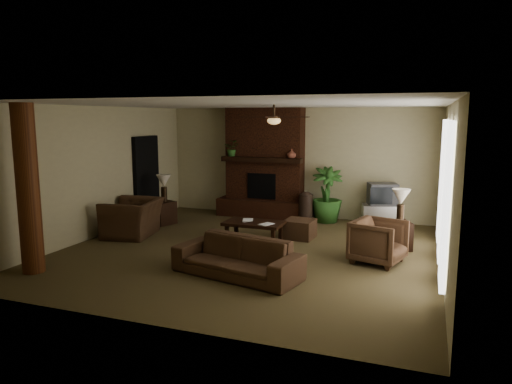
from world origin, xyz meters
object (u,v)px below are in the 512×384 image
at_px(armchair_left, 133,212).
at_px(side_table_right, 396,235).
at_px(log_column, 28,189).
at_px(lamp_left, 164,183).
at_px(coffee_table, 254,224).
at_px(tv_stand, 380,215).
at_px(lamp_right, 401,199).
at_px(sofa, 237,251).
at_px(armchair_right, 379,239).
at_px(ottoman, 300,229).
at_px(floor_vase, 306,205).
at_px(floor_plant, 326,207).
at_px(side_table_left, 163,213).

height_order(armchair_left, side_table_right, armchair_left).
height_order(log_column, lamp_left, log_column).
height_order(armchair_left, coffee_table, armchair_left).
distance_m(armchair_left, tv_stand, 5.77).
height_order(side_table_right, lamp_right, lamp_right).
xyz_separation_m(sofa, armchair_right, (2.09, 1.50, 0.01)).
distance_m(log_column, side_table_right, 6.74).
xyz_separation_m(log_column, ottoman, (3.61, 3.70, -1.20)).
relative_size(armchair_left, coffee_table, 1.01).
relative_size(ottoman, floor_vase, 0.78).
bearing_deg(floor_vase, side_table_right, -36.88).
relative_size(log_column, armchair_left, 2.30).
height_order(tv_stand, floor_vase, floor_vase).
bearing_deg(coffee_table, log_column, -132.53).
relative_size(log_column, tv_stand, 3.29).
bearing_deg(tv_stand, armchair_right, -98.57).
distance_m(armchair_left, floor_vase, 4.13).
distance_m(sofa, floor_plant, 4.52).
bearing_deg(sofa, lamp_right, 59.25).
bearing_deg(floor_plant, sofa, -96.86).
xyz_separation_m(side_table_left, lamp_left, (0.02, 0.05, 0.73)).
relative_size(side_table_left, lamp_left, 0.85).
bearing_deg(floor_vase, sofa, -91.11).
relative_size(log_column, side_table_left, 5.09).
relative_size(coffee_table, floor_vase, 1.56).
xyz_separation_m(sofa, side_table_right, (2.33, 2.55, -0.14)).
distance_m(armchair_right, coffee_table, 2.63).
xyz_separation_m(armchair_right, side_table_left, (-5.24, 1.40, -0.15)).
height_order(log_column, side_table_left, log_column).
height_order(floor_vase, lamp_left, lamp_left).
distance_m(side_table_left, side_table_right, 5.49).
xyz_separation_m(floor_vase, lamp_left, (-3.20, -1.30, 0.57)).
bearing_deg(tv_stand, floor_vase, 176.87).
distance_m(ottoman, side_table_right, 2.01).
distance_m(armchair_left, side_table_left, 1.26).
bearing_deg(sofa, side_table_left, 150.14).
relative_size(floor_vase, side_table_right, 1.40).
bearing_deg(lamp_left, ottoman, -3.81).
bearing_deg(tv_stand, floor_plant, 169.99).
xyz_separation_m(armchair_left, floor_plant, (3.68, 2.82, -0.15)).
height_order(log_column, tv_stand, log_column).
relative_size(side_table_left, side_table_right, 1.00).
height_order(coffee_table, tv_stand, tv_stand).
bearing_deg(side_table_left, coffee_table, -17.14).
bearing_deg(sofa, armchair_left, 164.90).
xyz_separation_m(armchair_right, lamp_left, (-5.21, 1.45, 0.57)).
bearing_deg(coffee_table, lamp_left, 161.71).
bearing_deg(lamp_right, sofa, -133.53).
bearing_deg(floor_plant, coffee_table, -112.78).
height_order(coffee_table, side_table_left, side_table_left).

